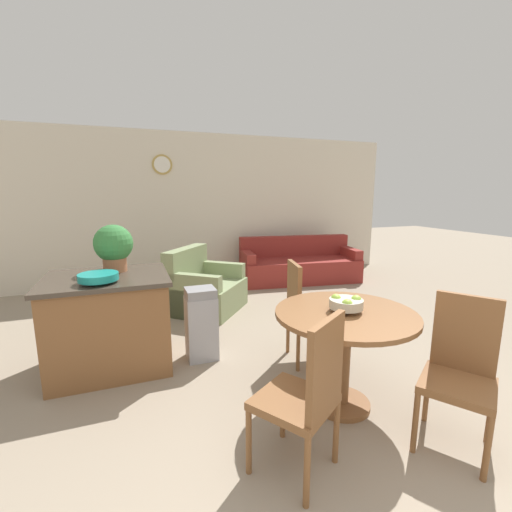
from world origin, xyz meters
TOP-DOWN VIEW (x-y plane):
  - wall_back at (-0.00, 5.43)m, footprint 8.00×0.09m
  - dining_table at (0.31, 1.11)m, footprint 1.06×1.06m
  - dining_chair_near_left at (-0.28, 0.62)m, footprint 0.58×0.58m
  - dining_chair_near_right at (0.79, 0.52)m, footprint 0.58×0.58m
  - dining_chair_far_side at (0.38, 1.87)m, footprint 0.49×0.49m
  - fruit_bowl at (0.31, 1.11)m, footprint 0.25×0.25m
  - kitchen_island at (-1.40, 2.42)m, footprint 1.09×0.90m
  - teal_bowl at (-1.44, 2.18)m, footprint 0.33×0.33m
  - potted_plant at (-1.32, 2.60)m, footprint 0.36×0.36m
  - trash_bin at (-0.56, 2.27)m, footprint 0.30×0.26m
  - couch at (1.79, 4.70)m, footprint 2.26×1.16m
  - armchair at (-0.23, 3.70)m, footprint 1.26×1.27m

SIDE VIEW (x-z plane):
  - couch at x=1.79m, z-range -0.12..0.69m
  - armchair at x=-0.23m, z-range -0.14..0.73m
  - trash_bin at x=-0.56m, z-range 0.00..0.73m
  - kitchen_island at x=-1.40m, z-range 0.00..0.89m
  - dining_chair_near_left at x=-0.28m, z-range 0.04..1.04m
  - dining_chair_near_right at x=0.79m, z-range 0.04..1.04m
  - dining_chair_far_side at x=0.38m, z-range 0.04..1.04m
  - dining_table at x=0.31m, z-range 0.21..0.99m
  - fruit_bowl at x=0.31m, z-range 0.78..0.90m
  - teal_bowl at x=-1.44m, z-range 0.90..0.99m
  - potted_plant at x=-1.32m, z-range 0.91..1.37m
  - wall_back at x=0.00m, z-range 0.00..2.70m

